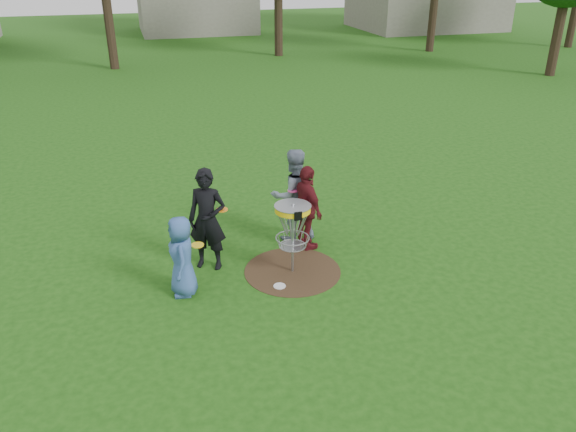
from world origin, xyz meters
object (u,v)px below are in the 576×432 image
object	(u,v)px
player_blue	(182,256)
disc_golf_basket	(293,222)
player_grey	(293,195)
player_maroon	(307,208)
player_black	(207,220)

from	to	relation	value
player_blue	disc_golf_basket	size ratio (longest dim) A/B	1.05
player_grey	player_maroon	distance (m)	0.51
player_blue	disc_golf_basket	world-z (taller)	player_blue
player_maroon	disc_golf_basket	size ratio (longest dim) A/B	1.25
player_maroon	player_grey	bearing A→B (deg)	1.86
player_blue	disc_golf_basket	xyz separation A→B (m)	(2.01, 0.18, 0.29)
player_blue	player_maroon	bearing A→B (deg)	114.71
player_maroon	disc_golf_basket	xyz separation A→B (m)	(-0.53, -0.82, 0.16)
player_black	disc_golf_basket	bearing A→B (deg)	3.37
player_black	disc_golf_basket	world-z (taller)	player_black
player_grey	disc_golf_basket	xyz separation A→B (m)	(-0.40, -1.30, 0.06)
player_blue	player_grey	world-z (taller)	player_grey
player_blue	player_black	world-z (taller)	player_black
player_blue	player_maroon	size ratio (longest dim) A/B	0.84
player_blue	disc_golf_basket	bearing A→B (deg)	98.37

